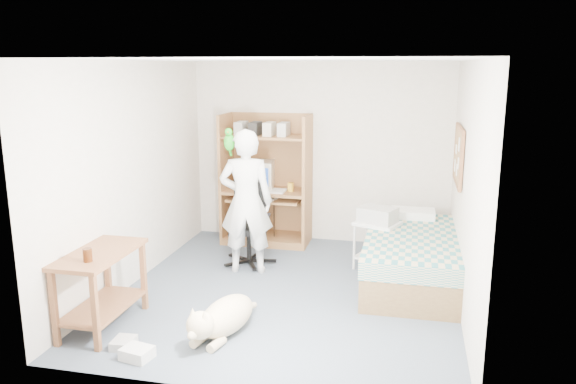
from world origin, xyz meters
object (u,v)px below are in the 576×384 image
object	(u,v)px
computer_hutch	(267,185)
printer_cart	(377,238)
dog	(223,317)
person	(246,202)
side_desk	(101,278)
bed	(411,257)
office_chair	(249,234)

from	to	relation	value
computer_hutch	printer_cart	size ratio (longest dim) A/B	2.96
dog	printer_cart	xyz separation A→B (m)	(1.26, 2.07, 0.22)
person	printer_cart	distance (m)	1.65
side_desk	bed	bearing A→B (deg)	32.50
side_desk	office_chair	xyz separation A→B (m)	(0.85, 2.04, -0.12)
bed	printer_cart	bearing A→B (deg)	141.23
bed	office_chair	world-z (taller)	office_chair
side_desk	printer_cart	world-z (taller)	side_desk
bed	office_chair	size ratio (longest dim) A/B	1.94
bed	side_desk	xyz separation A→B (m)	(-2.85, -1.82, 0.21)
side_desk	office_chair	world-z (taller)	office_chair
person	bed	bearing A→B (deg)	172.71
side_desk	printer_cart	size ratio (longest dim) A/B	1.64
computer_hutch	printer_cart	bearing A→B (deg)	-26.46
printer_cart	office_chair	bearing A→B (deg)	-154.50
office_chair	bed	bearing A→B (deg)	-16.11
computer_hutch	dog	world-z (taller)	computer_hutch
bed	dog	size ratio (longest dim) A/B	1.88
computer_hutch	side_desk	size ratio (longest dim) A/B	1.80
bed	side_desk	distance (m)	3.39
computer_hutch	office_chair	distance (m)	1.00
office_chair	person	distance (m)	0.58
bed	office_chair	xyz separation A→B (m)	(-2.00, 0.22, 0.08)
bed	dog	distance (m)	2.42
computer_hutch	printer_cart	distance (m)	1.82
dog	office_chair	bearing A→B (deg)	114.11
dog	computer_hutch	bearing A→B (deg)	111.23
bed	printer_cart	distance (m)	0.54
dog	printer_cart	bearing A→B (deg)	73.42
person	dog	distance (m)	1.81
computer_hutch	person	xyz separation A→B (m)	(0.06, -1.20, 0.05)
computer_hutch	person	distance (m)	1.21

